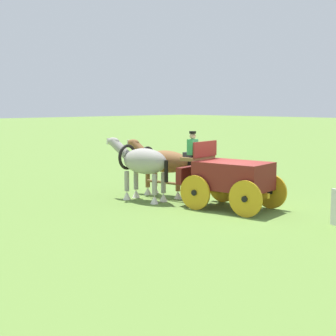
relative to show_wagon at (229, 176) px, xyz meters
The scene contains 4 objects.
ground_plane 1.14m from the show_wagon, 169.37° to the right, with size 220.00×220.00×0.00m, color olive.
show_wagon is the anchor object (origin of this frame).
draft_horse_near 3.47m from the show_wagon, 19.07° to the left, with size 2.97×1.23×2.31m.
draft_horse_off 3.48m from the show_wagon, ahead, with size 3.18×1.18×2.17m.
Camera 1 is at (-11.07, 13.82, 3.61)m, focal length 55.43 mm.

